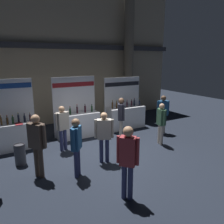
{
  "coord_description": "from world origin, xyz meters",
  "views": [
    {
      "loc": [
        -3.23,
        -6.04,
        3.17
      ],
      "look_at": [
        0.5,
        0.46,
        1.36
      ],
      "focal_mm": 35.28,
      "sensor_mm": 36.0,
      "label": 1
    }
  ],
  "objects_px": {
    "visitor_0": "(37,140)",
    "visitor_3": "(62,124)",
    "visitor_1": "(128,157)",
    "visitor_8": "(163,111)",
    "exhibitor_booth_2": "(125,115)",
    "visitor_2": "(104,133)",
    "exhibitor_booth_1": "(78,122)",
    "visitor_4": "(121,115)",
    "visitor_7": "(76,143)",
    "visitor_5": "(161,121)",
    "trash_bin": "(20,154)",
    "exhibitor_booth_0": "(14,132)"
  },
  "relations": [
    {
      "from": "trash_bin",
      "to": "visitor_7",
      "type": "height_order",
      "value": "visitor_7"
    },
    {
      "from": "visitor_0",
      "to": "visitor_5",
      "type": "height_order",
      "value": "visitor_0"
    },
    {
      "from": "exhibitor_booth_1",
      "to": "trash_bin",
      "type": "distance_m",
      "value": 2.9
    },
    {
      "from": "trash_bin",
      "to": "visitor_2",
      "type": "bearing_deg",
      "value": -26.16
    },
    {
      "from": "visitor_8",
      "to": "visitor_7",
      "type": "bearing_deg",
      "value": 39.08
    },
    {
      "from": "visitor_3",
      "to": "visitor_4",
      "type": "distance_m",
      "value": 2.36
    },
    {
      "from": "visitor_1",
      "to": "visitor_2",
      "type": "height_order",
      "value": "visitor_1"
    },
    {
      "from": "visitor_4",
      "to": "visitor_1",
      "type": "bearing_deg",
      "value": -0.41
    },
    {
      "from": "exhibitor_booth_2",
      "to": "exhibitor_booth_0",
      "type": "bearing_deg",
      "value": -178.92
    },
    {
      "from": "visitor_0",
      "to": "exhibitor_booth_1",
      "type": "bearing_deg",
      "value": 108.12
    },
    {
      "from": "exhibitor_booth_2",
      "to": "visitor_3",
      "type": "relative_size",
      "value": 1.46
    },
    {
      "from": "visitor_1",
      "to": "visitor_3",
      "type": "height_order",
      "value": "visitor_1"
    },
    {
      "from": "exhibitor_booth_2",
      "to": "visitor_5",
      "type": "xyz_separation_m",
      "value": [
        0.04,
        -2.38,
        0.31
      ]
    },
    {
      "from": "visitor_5",
      "to": "visitor_8",
      "type": "relative_size",
      "value": 0.95
    },
    {
      "from": "exhibitor_booth_2",
      "to": "visitor_0",
      "type": "height_order",
      "value": "exhibitor_booth_2"
    },
    {
      "from": "visitor_0",
      "to": "visitor_3",
      "type": "xyz_separation_m",
      "value": [
        1.14,
        1.45,
        -0.12
      ]
    },
    {
      "from": "trash_bin",
      "to": "visitor_3",
      "type": "relative_size",
      "value": 0.41
    },
    {
      "from": "visitor_5",
      "to": "visitor_7",
      "type": "xyz_separation_m",
      "value": [
        -3.61,
        -0.66,
        0.05
      ]
    },
    {
      "from": "exhibitor_booth_1",
      "to": "visitor_0",
      "type": "height_order",
      "value": "exhibitor_booth_1"
    },
    {
      "from": "visitor_3",
      "to": "visitor_4",
      "type": "bearing_deg",
      "value": -17.97
    },
    {
      "from": "exhibitor_booth_2",
      "to": "visitor_5",
      "type": "bearing_deg",
      "value": -88.99
    },
    {
      "from": "visitor_3",
      "to": "visitor_5",
      "type": "distance_m",
      "value": 3.62
    },
    {
      "from": "exhibitor_booth_2",
      "to": "visitor_3",
      "type": "xyz_separation_m",
      "value": [
        -3.35,
        -1.11,
        0.35
      ]
    },
    {
      "from": "visitor_8",
      "to": "visitor_3",
      "type": "bearing_deg",
      "value": 15.46
    },
    {
      "from": "visitor_3",
      "to": "visitor_4",
      "type": "xyz_separation_m",
      "value": [
        2.36,
        -0.08,
        0.06
      ]
    },
    {
      "from": "visitor_0",
      "to": "visitor_8",
      "type": "relative_size",
      "value": 1.06
    },
    {
      "from": "visitor_3",
      "to": "visitor_8",
      "type": "height_order",
      "value": "visitor_8"
    },
    {
      "from": "exhibitor_booth_2",
      "to": "visitor_8",
      "type": "bearing_deg",
      "value": -55.41
    },
    {
      "from": "visitor_1",
      "to": "visitor_3",
      "type": "relative_size",
      "value": 1.09
    },
    {
      "from": "trash_bin",
      "to": "visitor_5",
      "type": "xyz_separation_m",
      "value": [
        4.89,
        -0.85,
        0.59
      ]
    },
    {
      "from": "exhibitor_booth_1",
      "to": "visitor_4",
      "type": "xyz_separation_m",
      "value": [
        1.38,
        -1.17,
        0.4
      ]
    },
    {
      "from": "visitor_2",
      "to": "exhibitor_booth_1",
      "type": "bearing_deg",
      "value": 112.89
    },
    {
      "from": "exhibitor_booth_1",
      "to": "exhibitor_booth_2",
      "type": "height_order",
      "value": "exhibitor_booth_1"
    },
    {
      "from": "visitor_5",
      "to": "visitor_8",
      "type": "bearing_deg",
      "value": 146.32
    },
    {
      "from": "visitor_2",
      "to": "visitor_5",
      "type": "height_order",
      "value": "visitor_2"
    },
    {
      "from": "exhibitor_booth_2",
      "to": "visitor_8",
      "type": "xyz_separation_m",
      "value": [
        0.99,
        -1.43,
        0.38
      ]
    },
    {
      "from": "visitor_1",
      "to": "exhibitor_booth_1",
      "type": "bearing_deg",
      "value": -50.78
    },
    {
      "from": "exhibitor_booth_1",
      "to": "visitor_7",
      "type": "xyz_separation_m",
      "value": [
        -1.2,
        -3.01,
        0.35
      ]
    },
    {
      "from": "exhibitor_booth_1",
      "to": "visitor_7",
      "type": "relative_size",
      "value": 1.5
    },
    {
      "from": "exhibitor_booth_1",
      "to": "visitor_7",
      "type": "height_order",
      "value": "exhibitor_booth_1"
    },
    {
      "from": "exhibitor_booth_1",
      "to": "visitor_0",
      "type": "relative_size",
      "value": 1.4
    },
    {
      "from": "exhibitor_booth_0",
      "to": "exhibitor_booth_2",
      "type": "xyz_separation_m",
      "value": [
        4.82,
        0.09,
        -0.0
      ]
    },
    {
      "from": "visitor_4",
      "to": "visitor_7",
      "type": "relative_size",
      "value": 1.03
    },
    {
      "from": "visitor_4",
      "to": "visitor_7",
      "type": "xyz_separation_m",
      "value": [
        -2.58,
        -1.84,
        -0.05
      ]
    },
    {
      "from": "exhibitor_booth_0",
      "to": "exhibitor_booth_1",
      "type": "height_order",
      "value": "exhibitor_booth_0"
    },
    {
      "from": "visitor_7",
      "to": "visitor_5",
      "type": "bearing_deg",
      "value": 138.77
    },
    {
      "from": "trash_bin",
      "to": "visitor_8",
      "type": "height_order",
      "value": "visitor_8"
    },
    {
      "from": "visitor_4",
      "to": "visitor_5",
      "type": "height_order",
      "value": "visitor_4"
    },
    {
      "from": "exhibitor_booth_1",
      "to": "visitor_1",
      "type": "height_order",
      "value": "exhibitor_booth_1"
    },
    {
      "from": "visitor_5",
      "to": "exhibitor_booth_2",
      "type": "bearing_deg",
      "value": -167.62
    }
  ]
}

